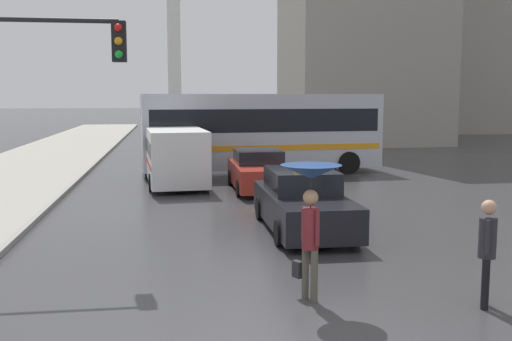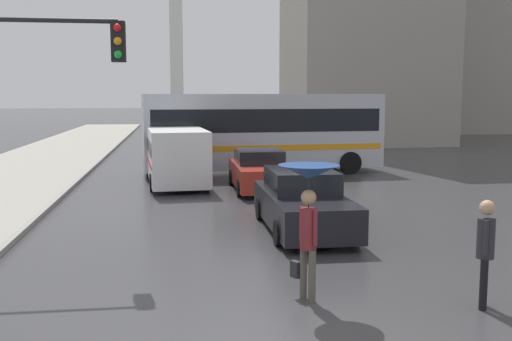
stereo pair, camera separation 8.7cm
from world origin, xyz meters
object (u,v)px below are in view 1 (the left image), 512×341
(taxi, at_px, (303,203))
(pedestrian_man, at_px, (487,245))
(ambulance_van, at_px, (174,153))
(monument_cross, at_px, (174,17))
(sedan_red, at_px, (259,171))
(city_bus, at_px, (261,129))
(pedestrian_with_umbrella, at_px, (310,193))
(traffic_light, at_px, (36,85))

(taxi, bearing_deg, pedestrian_man, 106.04)
(ambulance_van, height_order, monument_cross, monument_cross)
(ambulance_van, xyz_separation_m, monument_cross, (0.23, 19.87, 7.52))
(sedan_red, distance_m, monument_cross, 23.43)
(city_bus, height_order, monument_cross, monument_cross)
(pedestrian_with_umbrella, bearing_deg, pedestrian_man, -132.06)
(city_bus, height_order, traffic_light, traffic_light)
(sedan_red, bearing_deg, traffic_light, 55.71)
(city_bus, distance_m, pedestrian_with_umbrella, 16.26)
(sedan_red, relative_size, pedestrian_with_umbrella, 1.93)
(city_bus, bearing_deg, traffic_light, -30.98)
(city_bus, distance_m, monument_cross, 18.82)
(sedan_red, distance_m, pedestrian_man, 12.38)
(monument_cross, bearing_deg, traffic_light, -95.67)
(ambulance_van, relative_size, traffic_light, 1.16)
(ambulance_van, bearing_deg, pedestrian_man, 104.16)
(monument_cross, bearing_deg, pedestrian_with_umbrella, -86.85)
(traffic_light, bearing_deg, pedestrian_with_umbrella, -33.11)
(sedan_red, distance_m, pedestrian_with_umbrella, 11.61)
(taxi, xyz_separation_m, city_bus, (0.65, 11.11, 1.19))
(pedestrian_man, bearing_deg, taxi, -135.25)
(pedestrian_man, distance_m, traffic_light, 8.83)
(taxi, distance_m, traffic_light, 6.79)
(pedestrian_with_umbrella, xyz_separation_m, traffic_light, (-4.83, 3.15, 1.76))
(city_bus, bearing_deg, monument_cross, -172.88)
(taxi, height_order, pedestrian_with_umbrella, pedestrian_with_umbrella)
(ambulance_van, xyz_separation_m, traffic_light, (-2.77, -10.34, 2.37))
(city_bus, bearing_deg, taxi, -7.79)
(taxi, relative_size, monument_cross, 0.31)
(ambulance_van, height_order, traffic_light, traffic_light)
(city_bus, bearing_deg, pedestrian_with_umbrella, -10.33)
(taxi, xyz_separation_m, monument_cross, (-2.85, 28.29, 8.01))
(ambulance_van, height_order, city_bus, city_bus)
(taxi, distance_m, monument_cross, 29.54)
(pedestrian_man, xyz_separation_m, traffic_light, (-7.52, 3.87, 2.54))
(taxi, xyz_separation_m, traffic_light, (-5.85, -1.92, 2.86))
(taxi, distance_m, pedestrian_man, 6.03)
(sedan_red, relative_size, ambulance_van, 0.73)
(sedan_red, height_order, monument_cross, monument_cross)
(taxi, height_order, ambulance_van, ambulance_van)
(taxi, xyz_separation_m, sedan_red, (-0.15, 6.46, -0.03))
(pedestrian_with_umbrella, distance_m, traffic_light, 6.03)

